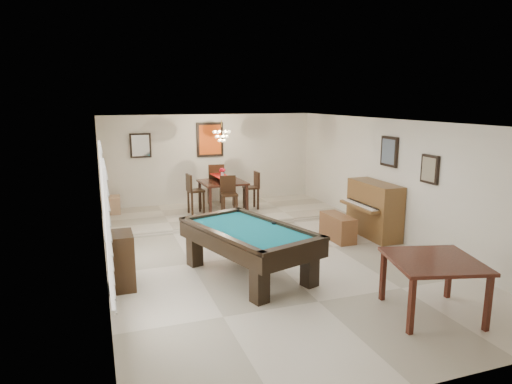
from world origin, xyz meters
TOP-DOWN VIEW (x-y plane):
  - ground_plane at (0.00, 0.00)m, footprint 6.00×9.00m
  - wall_back at (0.00, 4.50)m, footprint 6.00×0.04m
  - wall_front at (0.00, -4.50)m, footprint 6.00×0.04m
  - wall_left at (-3.00, 0.00)m, footprint 0.04×9.00m
  - wall_right at (3.00, 0.00)m, footprint 0.04×9.00m
  - ceiling at (0.00, 0.00)m, footprint 6.00×9.00m
  - dining_step at (0.00, 3.25)m, footprint 6.00×2.50m
  - window_left_front at (-2.97, -2.20)m, footprint 0.06×1.00m
  - window_left_rear at (-2.97, 0.60)m, footprint 0.06×1.00m
  - pool_table at (-0.65, -0.88)m, footprint 2.03×2.77m
  - square_table at (1.31, -3.15)m, footprint 1.46×1.46m
  - upright_piano at (2.57, 0.39)m, footprint 0.82×1.46m
  - piano_bench at (1.83, 0.42)m, footprint 0.39×0.99m
  - apothecary_chest at (-2.78, -0.70)m, footprint 0.41×0.61m
  - dining_table at (0.02, 3.26)m, footprint 1.16×1.16m
  - flower_vase at (0.02, 3.26)m, footprint 0.17×0.17m
  - dining_chair_south at (-0.03, 2.48)m, footprint 0.43×0.43m
  - dining_chair_north at (0.03, 4.04)m, footprint 0.47×0.47m
  - dining_chair_west at (-0.70, 3.25)m, footprint 0.42×0.42m
  - dining_chair_east at (0.80, 3.28)m, footprint 0.37×0.37m
  - corner_bench at (-2.72, 4.01)m, footprint 0.41×0.50m
  - chandelier at (0.00, 3.20)m, footprint 0.44×0.44m
  - back_painting at (0.00, 4.46)m, footprint 0.75×0.06m
  - back_mirror at (-1.90, 4.46)m, footprint 0.55×0.06m
  - right_picture_upper at (2.96, 0.30)m, footprint 0.06×0.55m
  - right_picture_lower at (2.96, -1.00)m, footprint 0.06×0.45m

SIDE VIEW (x-z plane):
  - ground_plane at x=0.00m, z-range -0.02..0.00m
  - dining_step at x=0.00m, z-range 0.00..0.12m
  - piano_bench at x=1.83m, z-range 0.00..0.55m
  - corner_bench at x=-2.72m, z-range 0.12..0.56m
  - square_table at x=1.31m, z-range 0.00..0.83m
  - pool_table at x=-0.65m, z-range 0.00..0.83m
  - apothecary_chest at x=-2.78m, z-range 0.00..0.92m
  - dining_table at x=0.02m, z-range 0.12..1.04m
  - upright_piano at x=2.57m, z-range 0.00..1.22m
  - dining_chair_east at x=0.80m, z-range 0.12..1.12m
  - dining_chair_west at x=-0.70m, z-range 0.12..1.16m
  - dining_chair_south at x=-0.03m, z-range 0.12..1.17m
  - dining_chair_north at x=0.03m, z-range 0.12..1.28m
  - flower_vase at x=0.02m, z-range 1.04..1.28m
  - wall_back at x=0.00m, z-range 0.00..2.60m
  - wall_front at x=0.00m, z-range 0.00..2.60m
  - wall_left at x=-3.00m, z-range 0.00..2.60m
  - wall_right at x=3.00m, z-range 0.00..2.60m
  - window_left_front at x=-2.97m, z-range 0.55..2.25m
  - window_left_rear at x=-2.97m, z-range 0.55..2.25m
  - right_picture_lower at x=2.96m, z-range 1.42..1.98m
  - back_mirror at x=-1.90m, z-range 1.48..2.12m
  - back_painting at x=0.00m, z-range 1.42..2.38m
  - right_picture_upper at x=2.96m, z-range 1.57..2.23m
  - chandelier at x=0.00m, z-range 1.90..2.50m
  - ceiling at x=0.00m, z-range 2.58..2.62m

